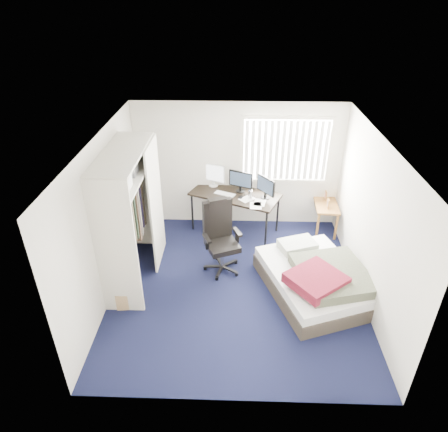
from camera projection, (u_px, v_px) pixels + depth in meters
The scene contains 10 objects.
ground at pixel (236, 286), 6.61m from camera, with size 4.20×4.20×0.00m, color black.
room_shell at pixel (238, 206), 5.84m from camera, with size 4.20×4.20×4.20m.
window_assembly at pixel (286, 150), 7.53m from camera, with size 1.72×0.09×1.32m.
closet at pixel (130, 205), 6.20m from camera, with size 0.64×1.84×2.22m.
desk at pixel (236, 192), 7.69m from camera, with size 1.85×1.38×1.29m.
office_chair at pixel (221, 243), 6.81m from camera, with size 0.79×0.79×1.28m.
footstool at pixel (215, 220), 8.07m from camera, with size 0.35×0.32×0.23m.
nightstand at pixel (326, 206), 7.88m from camera, with size 0.47×0.88×0.78m.
bed at pixel (316, 279), 6.35m from camera, with size 1.92×2.19×0.61m.
pine_box at pixel (130, 297), 6.17m from camera, with size 0.37×0.28×0.28m, color #A08A50.
Camera 1 is at (-0.03, -5.11, 4.35)m, focal length 32.00 mm.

